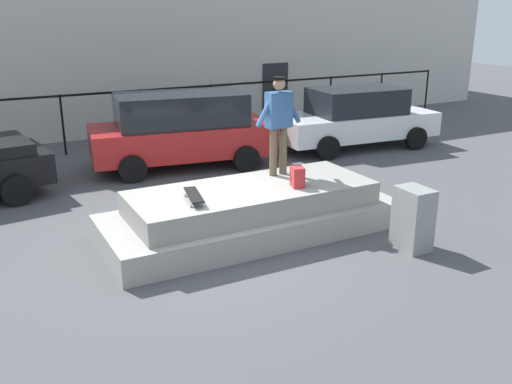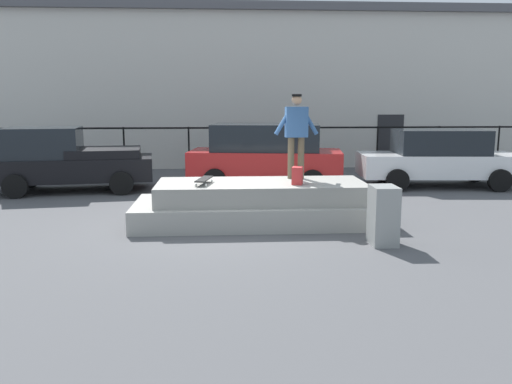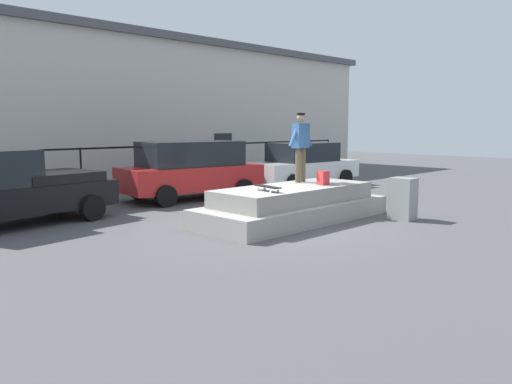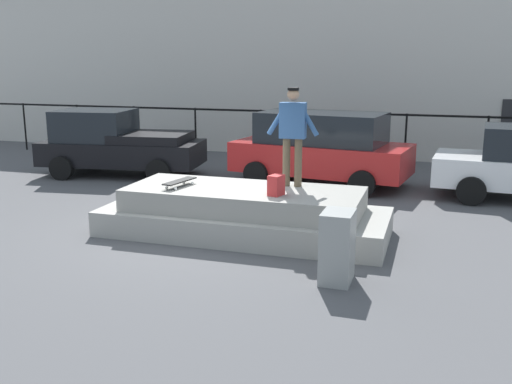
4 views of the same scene
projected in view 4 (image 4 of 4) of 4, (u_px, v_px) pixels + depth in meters
The scene contains 10 objects.
ground_plane at pixel (200, 232), 10.89m from camera, with size 60.00×60.00×0.00m, color #4C4C4F.
concrete_ledge at pixel (244, 213), 10.68m from camera, with size 5.24×2.07×0.86m.
skateboarder at pixel (293, 129), 10.53m from camera, with size 0.97×0.27×1.80m.
skateboard at pixel (180, 181), 10.69m from camera, with size 0.36×0.84×0.12m.
backpack at pixel (276, 185), 10.00m from camera, with size 0.28×0.20×0.36m, color red.
car_black_pickup_near at pixel (117, 143), 16.02m from camera, with size 4.55×2.46×1.80m.
car_red_hatchback_mid at pixel (321, 147), 14.82m from camera, with size 4.67×2.64×1.85m.
utility_box at pixel (337, 247), 8.35m from camera, with size 0.44×0.60×1.05m, color gray.
fence_row at pixel (295, 126), 17.57m from camera, with size 24.06×0.06×1.65m.
warehouse_building at pixel (330, 62), 22.38m from camera, with size 32.75×8.38×6.03m.
Camera 4 is at (4.14, -9.64, 3.17)m, focal length 40.71 mm.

